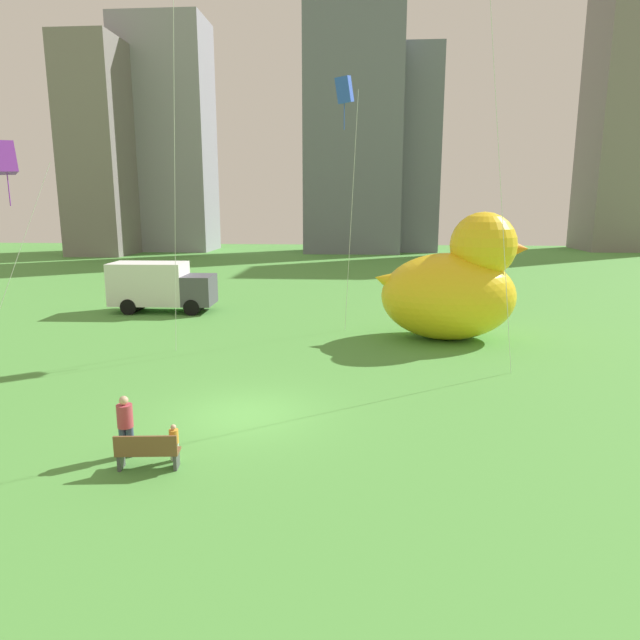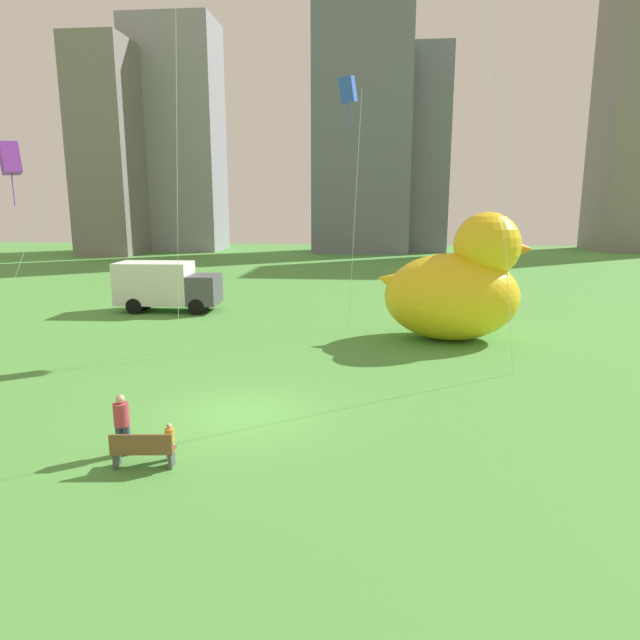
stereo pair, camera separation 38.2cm
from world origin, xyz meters
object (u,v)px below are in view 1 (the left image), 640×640
Objects in this scene: person_adult at (125,423)px; giant_inflatable_duck at (454,286)px; kite_purple at (5,159)px; park_bench at (147,451)px; box_truck at (160,287)px; person_child at (174,441)px; kite_blue at (345,91)px.

giant_inflatable_duck reaches higher than person_adult.
giant_inflatable_duck is at bearing 19.00° from kite_purple.
giant_inflatable_duck is at bearing 56.65° from park_bench.
park_bench is 20.59m from box_truck.
person_child is 16.14m from giant_inflatable_duck.
box_truck is at bearing 156.45° from kite_blue.
kite_purple reaches higher than box_truck.
person_adult is 18.10m from kite_blue.
kite_blue is 1.40× the size of kite_purple.
kite_purple reaches higher than person_adult.
person_child is 20.26m from box_truck.
person_child is 0.08× the size of kite_blue.
kite_blue is at bearing 74.61° from park_bench.
kite_blue is (4.86, 14.12, 10.23)m from person_adult.
person_child is 0.13× the size of giant_inflatable_duck.
person_adult is at bearing 172.94° from person_child.
park_bench is 0.26× the size of box_truck.
kite_blue reaches higher than person_child.
giant_inflatable_duck is 0.84× the size of kite_purple.
park_bench is 0.18× the size of kite_purple.
kite_purple reaches higher than park_bench.
giant_inflatable_duck is (8.71, 13.45, 1.96)m from person_child.
box_truck reaches higher than park_bench.
kite_blue is at bearing 29.28° from kite_purple.
park_bench is 0.71m from person_child.
giant_inflatable_duck reaches higher than box_truck.
kite_purple reaches higher than person_child.
kite_purple is at bearing -150.72° from kite_blue.
person_child is 0.16× the size of box_truck.
person_adult is 0.13× the size of kite_blue.
person_adult is 1.68× the size of person_child.
kite_purple is (-11.96, -6.71, -3.34)m from kite_blue.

